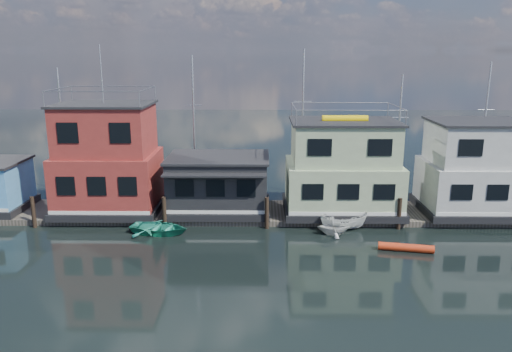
{
  "coord_description": "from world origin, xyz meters",
  "views": [
    {
      "loc": [
        2.66,
        -23.1,
        11.85
      ],
      "look_at": [
        2.23,
        12.0,
        3.0
      ],
      "focal_mm": 35.0,
      "sensor_mm": 36.0,
      "label": 1
    }
  ],
  "objects_px": {
    "houseboat_white": "(482,169)",
    "dinghy_white": "(334,226)",
    "houseboat_red": "(108,161)",
    "houseboat_green": "(343,169)",
    "red_kayak": "(406,248)",
    "houseboat_dark": "(219,184)",
    "motorboat": "(344,221)",
    "dinghy_teal": "(159,228)"
  },
  "relations": [
    {
      "from": "motorboat",
      "to": "houseboat_red",
      "type": "bearing_deg",
      "value": 74.11
    },
    {
      "from": "red_kayak",
      "to": "dinghy_teal",
      "type": "distance_m",
      "value": 15.85
    },
    {
      "from": "houseboat_white",
      "to": "dinghy_teal",
      "type": "distance_m",
      "value": 23.21
    },
    {
      "from": "houseboat_dark",
      "to": "dinghy_white",
      "type": "xyz_separation_m",
      "value": [
        7.9,
        -3.92,
        -1.85
      ]
    },
    {
      "from": "red_kayak",
      "to": "dinghy_white",
      "type": "xyz_separation_m",
      "value": [
        -4.02,
        2.78,
        0.33
      ]
    },
    {
      "from": "houseboat_green",
      "to": "dinghy_teal",
      "type": "distance_m",
      "value": 13.62
    },
    {
      "from": "houseboat_dark",
      "to": "dinghy_white",
      "type": "distance_m",
      "value": 9.01
    },
    {
      "from": "houseboat_red",
      "to": "houseboat_dark",
      "type": "xyz_separation_m",
      "value": [
        8.0,
        -0.02,
        -1.69
      ]
    },
    {
      "from": "houseboat_red",
      "to": "houseboat_green",
      "type": "height_order",
      "value": "houseboat_red"
    },
    {
      "from": "motorboat",
      "to": "dinghy_white",
      "type": "xyz_separation_m",
      "value": [
        -0.82,
        -0.83,
        -0.06
      ]
    },
    {
      "from": "houseboat_dark",
      "to": "motorboat",
      "type": "xyz_separation_m",
      "value": [
        8.72,
        -3.09,
        -1.79
      ]
    },
    {
      "from": "houseboat_red",
      "to": "houseboat_green",
      "type": "distance_m",
      "value": 17.01
    },
    {
      "from": "red_kayak",
      "to": "dinghy_white",
      "type": "bearing_deg",
      "value": 155.73
    },
    {
      "from": "houseboat_white",
      "to": "dinghy_white",
      "type": "relative_size",
      "value": 3.89
    },
    {
      "from": "red_kayak",
      "to": "motorboat",
      "type": "bearing_deg",
      "value": 141.92
    },
    {
      "from": "houseboat_white",
      "to": "dinghy_teal",
      "type": "height_order",
      "value": "houseboat_white"
    },
    {
      "from": "houseboat_white",
      "to": "dinghy_white",
      "type": "height_order",
      "value": "houseboat_white"
    },
    {
      "from": "dinghy_white",
      "to": "houseboat_white",
      "type": "bearing_deg",
      "value": -70.48
    },
    {
      "from": "houseboat_white",
      "to": "dinghy_white",
      "type": "bearing_deg",
      "value": -160.45
    },
    {
      "from": "motorboat",
      "to": "houseboat_dark",
      "type": "bearing_deg",
      "value": 65.14
    },
    {
      "from": "houseboat_green",
      "to": "houseboat_white",
      "type": "height_order",
      "value": "houseboat_green"
    },
    {
      "from": "red_kayak",
      "to": "dinghy_teal",
      "type": "xyz_separation_m",
      "value": [
        -15.59,
        2.84,
        0.16
      ]
    },
    {
      "from": "red_kayak",
      "to": "dinghy_white",
      "type": "distance_m",
      "value": 4.9
    },
    {
      "from": "houseboat_red",
      "to": "houseboat_white",
      "type": "distance_m",
      "value": 27.01
    },
    {
      "from": "red_kayak",
      "to": "houseboat_dark",
      "type": "bearing_deg",
      "value": 161.09
    },
    {
      "from": "houseboat_green",
      "to": "red_kayak",
      "type": "height_order",
      "value": "houseboat_green"
    },
    {
      "from": "houseboat_red",
      "to": "dinghy_white",
      "type": "distance_m",
      "value": 16.76
    },
    {
      "from": "motorboat",
      "to": "red_kayak",
      "type": "relative_size",
      "value": 0.99
    },
    {
      "from": "houseboat_red",
      "to": "houseboat_dark",
      "type": "relative_size",
      "value": 1.6
    },
    {
      "from": "houseboat_red",
      "to": "motorboat",
      "type": "xyz_separation_m",
      "value": [
        16.72,
        -3.11,
        -3.47
      ]
    },
    {
      "from": "houseboat_dark",
      "to": "dinghy_teal",
      "type": "distance_m",
      "value": 5.7
    },
    {
      "from": "houseboat_green",
      "to": "red_kayak",
      "type": "relative_size",
      "value": 2.56
    },
    {
      "from": "houseboat_red",
      "to": "houseboat_white",
      "type": "xyz_separation_m",
      "value": [
        27.0,
        0.0,
        -0.57
      ]
    },
    {
      "from": "houseboat_green",
      "to": "motorboat",
      "type": "distance_m",
      "value": 4.27
    },
    {
      "from": "houseboat_dark",
      "to": "houseboat_white",
      "type": "height_order",
      "value": "houseboat_white"
    },
    {
      "from": "dinghy_teal",
      "to": "houseboat_white",
      "type": "bearing_deg",
      "value": -68.51
    },
    {
      "from": "houseboat_red",
      "to": "dinghy_white",
      "type": "xyz_separation_m",
      "value": [
        15.9,
        -3.94,
        -3.53
      ]
    },
    {
      "from": "houseboat_white",
      "to": "motorboat",
      "type": "xyz_separation_m",
      "value": [
        -10.28,
        -3.11,
        -2.91
      ]
    },
    {
      "from": "houseboat_green",
      "to": "houseboat_white",
      "type": "bearing_deg",
      "value": -0.0
    },
    {
      "from": "houseboat_white",
      "to": "houseboat_dark",
      "type": "bearing_deg",
      "value": -179.94
    },
    {
      "from": "houseboat_white",
      "to": "red_kayak",
      "type": "relative_size",
      "value": 2.56
    },
    {
      "from": "houseboat_dark",
      "to": "red_kayak",
      "type": "bearing_deg",
      "value": -29.35
    }
  ]
}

